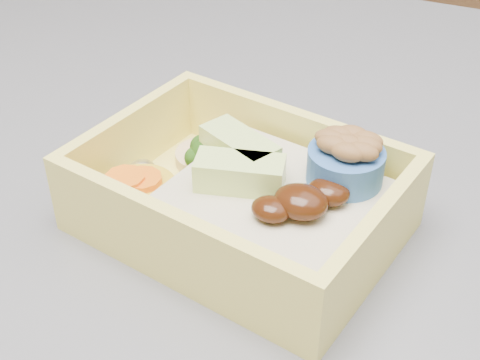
% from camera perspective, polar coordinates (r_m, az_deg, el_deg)
% --- Properties ---
extents(bento_box, '(0.20, 0.16, 0.07)m').
position_cam_1_polar(bento_box, '(0.39, 0.92, -1.50)').
color(bento_box, '#FFED69').
rests_on(bento_box, island).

